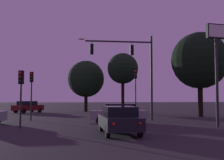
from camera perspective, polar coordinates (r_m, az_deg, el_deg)
ground_plane at (r=30.90m, az=-5.15°, el=-7.18°), size 168.00×168.00×0.00m
traffic_signal_mast_arm at (r=25.13m, az=3.92°, el=3.66°), size 6.54×0.37×7.44m
traffic_light_corner_left at (r=19.82m, az=-17.70°, el=-1.31°), size 0.36×0.39×3.79m
traffic_light_corner_right at (r=28.87m, az=4.70°, el=-0.73°), size 0.36×0.38×4.81m
traffic_light_median at (r=26.08m, az=-15.75°, el=-1.13°), size 0.30×0.35×4.25m
car_nearside_lane at (r=15.88m, az=1.41°, el=-7.86°), size 1.92×4.48×1.52m
car_crossing_left at (r=22.12m, az=1.33°, el=-6.62°), size 4.38×2.13×1.52m
car_far_lane at (r=38.83m, az=-16.43°, el=-5.11°), size 3.90×4.19×1.52m
store_sign_illuminated at (r=20.84m, az=20.04°, el=5.39°), size 1.42×0.45×7.03m
tree_behind_sign at (r=31.29m, az=17.06°, el=3.72°), size 5.89×5.89×8.80m
tree_left_far at (r=40.39m, az=-5.20°, el=0.20°), size 5.13×5.13×7.16m
tree_center_horizon at (r=37.62m, az=2.15°, el=2.25°), size 4.04×4.04×7.81m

